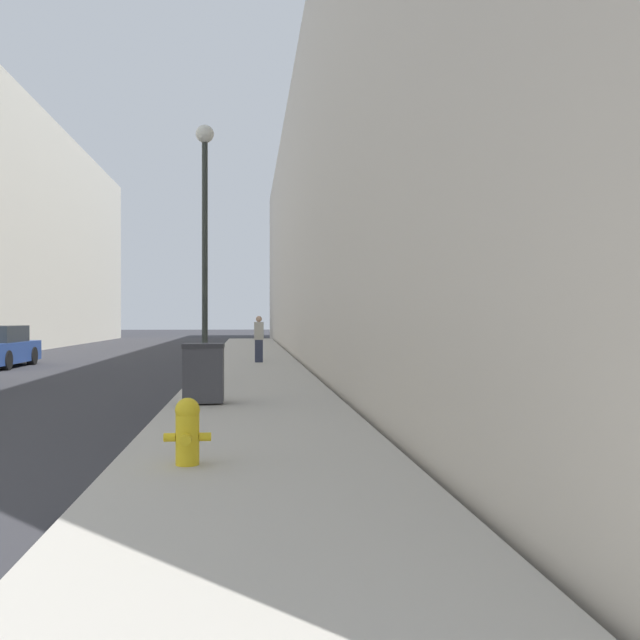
% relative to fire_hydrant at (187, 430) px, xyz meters
% --- Properties ---
extents(sidewalk_right, '(3.16, 60.00, 0.15)m').
position_rel_fire_hydrant_xyz_m(sidewalk_right, '(0.78, 16.26, -0.44)').
color(sidewalk_right, '#B7B2A8').
rests_on(sidewalk_right, ground).
extents(building_right_stone, '(12.00, 60.00, 11.94)m').
position_rel_fire_hydrant_xyz_m(building_right_stone, '(8.46, 24.26, 5.45)').
color(building_right_stone, beige).
rests_on(building_right_stone, ground).
extents(fire_hydrant, '(0.48, 0.37, 0.69)m').
position_rel_fire_hydrant_xyz_m(fire_hydrant, '(0.00, 0.00, 0.00)').
color(fire_hydrant, yellow).
rests_on(fire_hydrant, sidewalk_right).
extents(trash_bin, '(0.72, 0.67, 1.07)m').
position_rel_fire_hydrant_xyz_m(trash_bin, '(-0.16, 5.35, 0.19)').
color(trash_bin, '#3D3D42').
rests_on(trash_bin, sidewalk_right).
extents(lamppost, '(0.44, 0.44, 6.18)m').
position_rel_fire_hydrant_xyz_m(lamppost, '(-0.42, 9.87, 3.51)').
color(lamppost, '#2D332D').
rests_on(lamppost, sidewalk_right).
extents(pedestrian_on_sidewalk, '(0.32, 0.21, 1.60)m').
position_rel_fire_hydrant_xyz_m(pedestrian_on_sidewalk, '(0.99, 17.17, 0.44)').
color(pedestrian_on_sidewalk, '#2D3347').
rests_on(pedestrian_on_sidewalk, sidewalk_right).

